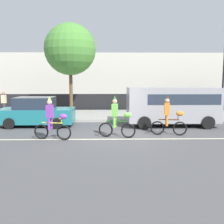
{
  "coord_description": "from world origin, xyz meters",
  "views": [
    {
      "loc": [
        -0.54,
        -11.9,
        2.73
      ],
      "look_at": [
        -0.25,
        1.2,
        1.0
      ],
      "focal_mm": 42.0,
      "sensor_mm": 36.0,
      "label": 1
    }
  ],
  "objects_px": {
    "parade_cyclist_orange": "(169,118)",
    "pedestrian_onlooker": "(4,103)",
    "parked_van_grey": "(173,103)",
    "parked_car_teal": "(37,112)",
    "parade_cyclist_lime": "(117,119)",
    "street_lamp_post": "(224,58)",
    "parade_cyclist_purple": "(53,121)"
  },
  "relations": [
    {
      "from": "parade_cyclist_orange",
      "to": "pedestrian_onlooker",
      "type": "xyz_separation_m",
      "value": [
        -9.95,
        5.72,
        0.17
      ]
    },
    {
      "from": "parked_van_grey",
      "to": "parked_car_teal",
      "type": "distance_m",
      "value": 7.73
    },
    {
      "from": "parade_cyclist_lime",
      "to": "street_lamp_post",
      "type": "relative_size",
      "value": 0.33
    },
    {
      "from": "pedestrian_onlooker",
      "to": "parade_cyclist_purple",
      "type": "bearing_deg",
      "value": -54.72
    },
    {
      "from": "parked_car_teal",
      "to": "street_lamp_post",
      "type": "distance_m",
      "value": 12.51
    },
    {
      "from": "parade_cyclist_lime",
      "to": "street_lamp_post",
      "type": "height_order",
      "value": "street_lamp_post"
    },
    {
      "from": "parade_cyclist_purple",
      "to": "parked_car_teal",
      "type": "distance_m",
      "value": 3.66
    },
    {
      "from": "parade_cyclist_purple",
      "to": "parked_car_teal",
      "type": "xyz_separation_m",
      "value": [
        -1.56,
        3.31,
        -0.06
      ]
    },
    {
      "from": "parade_cyclist_purple",
      "to": "parade_cyclist_lime",
      "type": "relative_size",
      "value": 1.0
    },
    {
      "from": "parade_cyclist_lime",
      "to": "parked_car_teal",
      "type": "bearing_deg",
      "value": 146.42
    },
    {
      "from": "pedestrian_onlooker",
      "to": "parked_van_grey",
      "type": "bearing_deg",
      "value": -17.04
    },
    {
      "from": "parked_van_grey",
      "to": "pedestrian_onlooker",
      "type": "distance_m",
      "value": 11.25
    },
    {
      "from": "parade_cyclist_purple",
      "to": "pedestrian_onlooker",
      "type": "height_order",
      "value": "parade_cyclist_purple"
    },
    {
      "from": "parked_car_teal",
      "to": "street_lamp_post",
      "type": "xyz_separation_m",
      "value": [
        11.77,
        2.79,
        3.21
      ]
    },
    {
      "from": "parked_van_grey",
      "to": "parade_cyclist_orange",
      "type": "bearing_deg",
      "value": -108.46
    },
    {
      "from": "parade_cyclist_purple",
      "to": "parade_cyclist_orange",
      "type": "height_order",
      "value": "same"
    },
    {
      "from": "parade_cyclist_purple",
      "to": "parade_cyclist_lime",
      "type": "height_order",
      "value": "same"
    },
    {
      "from": "parade_cyclist_purple",
      "to": "street_lamp_post",
      "type": "distance_m",
      "value": 12.3
    },
    {
      "from": "parade_cyclist_orange",
      "to": "parked_van_grey",
      "type": "distance_m",
      "value": 2.6
    },
    {
      "from": "parade_cyclist_orange",
      "to": "parked_car_teal",
      "type": "relative_size",
      "value": 0.47
    },
    {
      "from": "parade_cyclist_lime",
      "to": "parked_van_grey",
      "type": "height_order",
      "value": "parked_van_grey"
    },
    {
      "from": "parked_van_grey",
      "to": "street_lamp_post",
      "type": "bearing_deg",
      "value": 35.39
    },
    {
      "from": "parade_cyclist_lime",
      "to": "street_lamp_post",
      "type": "distance_m",
      "value": 9.83
    },
    {
      "from": "parade_cyclist_lime",
      "to": "pedestrian_onlooker",
      "type": "height_order",
      "value": "parade_cyclist_lime"
    },
    {
      "from": "parked_car_teal",
      "to": "pedestrian_onlooker",
      "type": "height_order",
      "value": "pedestrian_onlooker"
    },
    {
      "from": "parked_van_grey",
      "to": "parade_cyclist_lime",
      "type": "bearing_deg",
      "value": -139.19
    },
    {
      "from": "parked_car_teal",
      "to": "pedestrian_onlooker",
      "type": "relative_size",
      "value": 2.53
    },
    {
      "from": "parade_cyclist_orange",
      "to": "parked_car_teal",
      "type": "bearing_deg",
      "value": 159.93
    },
    {
      "from": "parade_cyclist_purple",
      "to": "parade_cyclist_orange",
      "type": "relative_size",
      "value": 1.0
    },
    {
      "from": "parade_cyclist_purple",
      "to": "parked_van_grey",
      "type": "relative_size",
      "value": 0.38
    },
    {
      "from": "parade_cyclist_orange",
      "to": "parked_car_teal",
      "type": "height_order",
      "value": "parade_cyclist_orange"
    },
    {
      "from": "parade_cyclist_lime",
      "to": "parade_cyclist_orange",
      "type": "xyz_separation_m",
      "value": [
        2.48,
        0.41,
        0.0
      ]
    }
  ]
}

